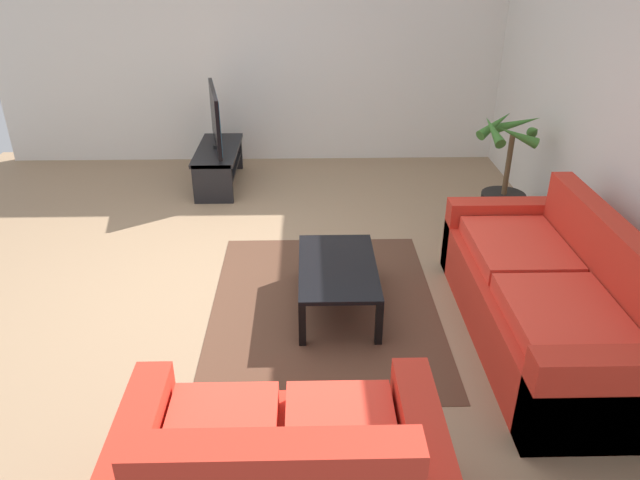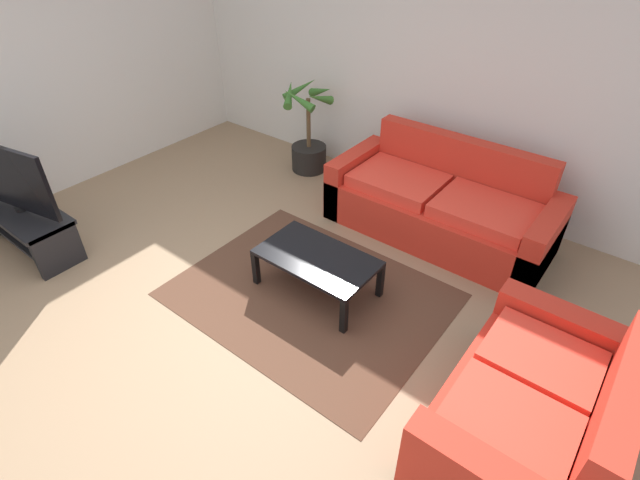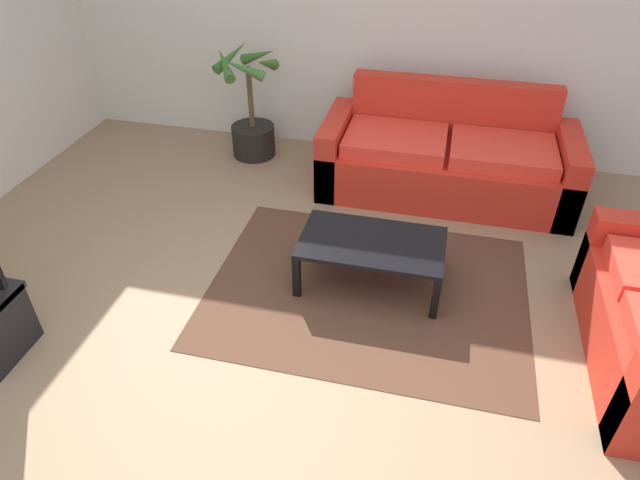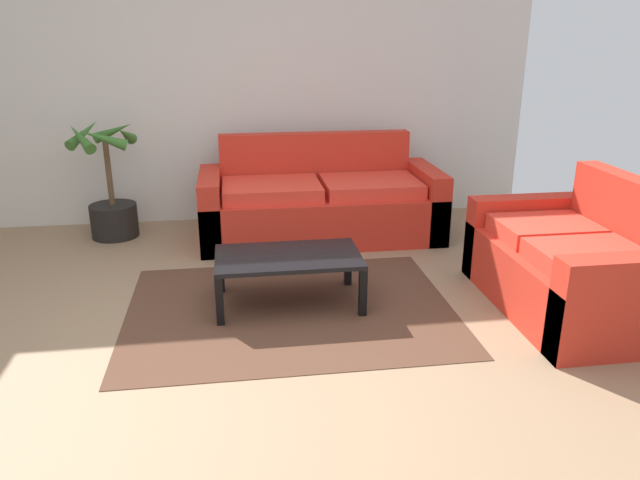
{
  "view_description": "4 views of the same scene",
  "coord_description": "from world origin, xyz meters",
  "px_view_note": "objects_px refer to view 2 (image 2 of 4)",
  "views": [
    {
      "loc": [
        4.18,
        0.66,
        2.52
      ],
      "look_at": [
        0.42,
        0.75,
        0.58
      ],
      "focal_mm": 33.3,
      "sensor_mm": 36.0,
      "label": 1
    },
    {
      "loc": [
        2.31,
        -1.53,
        2.8
      ],
      "look_at": [
        0.53,
        0.74,
        0.67
      ],
      "focal_mm": 26.73,
      "sensor_mm": 36.0,
      "label": 2
    },
    {
      "loc": [
        0.75,
        -2.14,
        2.59
      ],
      "look_at": [
        0.15,
        0.37,
        0.69
      ],
      "focal_mm": 30.96,
      "sensor_mm": 36.0,
      "label": 3
    },
    {
      "loc": [
        0.05,
        -2.96,
        1.81
      ],
      "look_at": [
        0.57,
        0.59,
        0.56
      ],
      "focal_mm": 33.95,
      "sensor_mm": 36.0,
      "label": 4
    }
  ],
  "objects_px": {
    "couch_loveseat": "(531,416)",
    "tv_stand": "(27,223)",
    "couch_main": "(440,207)",
    "potted_palm": "(308,141)",
    "tv": "(7,177)",
    "coffee_table": "(317,260)"
  },
  "relations": [
    {
      "from": "couch_main",
      "to": "coffee_table",
      "type": "xyz_separation_m",
      "value": [
        -0.43,
        -1.41,
        0.01
      ]
    },
    {
      "from": "couch_loveseat",
      "to": "tv",
      "type": "height_order",
      "value": "tv"
    },
    {
      "from": "couch_loveseat",
      "to": "tv_stand",
      "type": "bearing_deg",
      "value": -169.03
    },
    {
      "from": "tv",
      "to": "couch_loveseat",
      "type": "bearing_deg",
      "value": 10.93
    },
    {
      "from": "couch_loveseat",
      "to": "tv_stand",
      "type": "distance_m",
      "value": 4.48
    },
    {
      "from": "couch_main",
      "to": "couch_loveseat",
      "type": "bearing_deg",
      "value": -50.28
    },
    {
      "from": "tv_stand",
      "to": "coffee_table",
      "type": "distance_m",
      "value": 2.78
    },
    {
      "from": "couch_loveseat",
      "to": "tv",
      "type": "relative_size",
      "value": 1.36
    },
    {
      "from": "tv",
      "to": "coffee_table",
      "type": "bearing_deg",
      "value": 25.55
    },
    {
      "from": "couch_main",
      "to": "tv",
      "type": "relative_size",
      "value": 1.99
    },
    {
      "from": "potted_palm",
      "to": "tv_stand",
      "type": "bearing_deg",
      "value": -110.22
    },
    {
      "from": "couch_main",
      "to": "couch_loveseat",
      "type": "height_order",
      "value": "same"
    },
    {
      "from": "couch_main",
      "to": "coffee_table",
      "type": "distance_m",
      "value": 1.47
    },
    {
      "from": "coffee_table",
      "to": "potted_palm",
      "type": "bearing_deg",
      "value": 131.03
    },
    {
      "from": "couch_main",
      "to": "tv_stand",
      "type": "relative_size",
      "value": 1.95
    },
    {
      "from": "couch_main",
      "to": "potted_palm",
      "type": "distance_m",
      "value": 1.9
    },
    {
      "from": "couch_main",
      "to": "couch_loveseat",
      "type": "xyz_separation_m",
      "value": [
        1.46,
        -1.76,
        -0.0
      ]
    },
    {
      "from": "couch_loveseat",
      "to": "tv",
      "type": "distance_m",
      "value": 4.5
    },
    {
      "from": "coffee_table",
      "to": "tv",
      "type": "bearing_deg",
      "value": -154.45
    },
    {
      "from": "tv_stand",
      "to": "potted_palm",
      "type": "xyz_separation_m",
      "value": [
        1.06,
        2.87,
        0.09
      ]
    },
    {
      "from": "couch_loveseat",
      "to": "tv_stand",
      "type": "relative_size",
      "value": 1.33
    },
    {
      "from": "couch_loveseat",
      "to": "tv_stand",
      "type": "height_order",
      "value": "couch_loveseat"
    }
  ]
}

